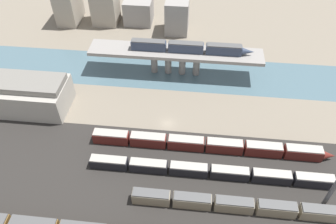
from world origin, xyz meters
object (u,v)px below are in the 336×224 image
train_yard_far (214,172)px  warehouse_building (29,94)px  train_yard_mid (238,205)px  train_yard_outer (209,145)px  signal_tower (331,192)px  train_on_bridge (190,47)px

train_yard_far → warehouse_building: 64.45m
train_yard_mid → train_yard_far: size_ratio=0.78×
train_yard_far → warehouse_building: size_ratio=2.79×
train_yard_outer → warehouse_building: (-59.26, 12.35, 3.48)m
signal_tower → warehouse_building: bearing=162.5°
train_yard_mid → signal_tower: bearing=8.5°
train_yard_mid → train_yard_far: train_yard_mid is taller
signal_tower → train_on_bridge: bearing=126.1°
train_yard_far → train_yard_outer: size_ratio=0.99×
train_on_bridge → train_yard_mid: size_ratio=0.79×
train_yard_mid → train_yard_outer: train_yard_mid is taller
train_on_bridge → warehouse_building: 56.59m
train_yard_far → train_on_bridge: bearing=101.9°
train_on_bridge → train_yard_far: size_ratio=0.62×
train_yard_outer → warehouse_building: bearing=168.2°
train_yard_outer → warehouse_building: 60.64m
train_on_bridge → signal_tower: bearing=-53.9°
warehouse_building → signal_tower: 92.87m
train_on_bridge → train_yard_mid: train_on_bridge is taller
signal_tower → train_yard_far: bearing=167.1°
warehouse_building → train_yard_far: bearing=-19.6°
train_yard_outer → signal_tower: signal_tower is taller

